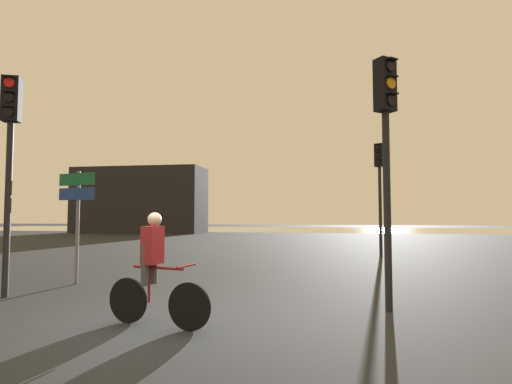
{
  "coord_description": "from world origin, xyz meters",
  "views": [
    {
      "loc": [
        2.28,
        -5.56,
        1.58
      ],
      "look_at": [
        0.5,
        5.0,
        2.2
      ],
      "focal_mm": 28.0,
      "sensor_mm": 36.0,
      "label": 1
    }
  ],
  "objects_px": {
    "distant_building": "(140,200)",
    "traffic_light_near_left": "(10,142)",
    "cyclist": "(154,268)",
    "traffic_light_far_right": "(380,178)",
    "traffic_light_near_right": "(386,134)",
    "direction_sign_post": "(77,206)"
  },
  "relations": [
    {
      "from": "distant_building",
      "to": "traffic_light_near_left",
      "type": "distance_m",
      "value": 28.64
    },
    {
      "from": "distant_building",
      "to": "cyclist",
      "type": "height_order",
      "value": "distant_building"
    },
    {
      "from": "traffic_light_far_right",
      "to": "cyclist",
      "type": "height_order",
      "value": "traffic_light_far_right"
    },
    {
      "from": "traffic_light_near_left",
      "to": "cyclist",
      "type": "bearing_deg",
      "value": 139.03
    },
    {
      "from": "traffic_light_near_right",
      "to": "cyclist",
      "type": "distance_m",
      "value": 4.32
    },
    {
      "from": "cyclist",
      "to": "direction_sign_post",
      "type": "bearing_deg",
      "value": -119.54
    },
    {
      "from": "distant_building",
      "to": "traffic_light_near_left",
      "type": "height_order",
      "value": "distant_building"
    },
    {
      "from": "traffic_light_far_right",
      "to": "cyclist",
      "type": "bearing_deg",
      "value": 101.42
    },
    {
      "from": "distant_building",
      "to": "traffic_light_near_left",
      "type": "xyz_separation_m",
      "value": [
        10.19,
        -26.76,
        0.1
      ]
    },
    {
      "from": "distant_building",
      "to": "direction_sign_post",
      "type": "relative_size",
      "value": 4.43
    },
    {
      "from": "distant_building",
      "to": "traffic_light_far_right",
      "type": "xyz_separation_m",
      "value": [
        18.4,
        -17.75,
        0.12
      ]
    },
    {
      "from": "traffic_light_near_left",
      "to": "traffic_light_far_right",
      "type": "distance_m",
      "value": 12.19
    },
    {
      "from": "traffic_light_far_right",
      "to": "direction_sign_post",
      "type": "height_order",
      "value": "traffic_light_far_right"
    },
    {
      "from": "traffic_light_near_left",
      "to": "cyclist",
      "type": "xyz_separation_m",
      "value": [
        3.65,
        -1.39,
        -2.19
      ]
    },
    {
      "from": "distant_building",
      "to": "cyclist",
      "type": "xyz_separation_m",
      "value": [
        13.85,
        -28.16,
        -2.08
      ]
    },
    {
      "from": "direction_sign_post",
      "to": "traffic_light_near_right",
      "type": "bearing_deg",
      "value": -177.78
    },
    {
      "from": "distant_building",
      "to": "traffic_light_far_right",
      "type": "height_order",
      "value": "distant_building"
    },
    {
      "from": "distant_building",
      "to": "cyclist",
      "type": "distance_m",
      "value": 31.45
    },
    {
      "from": "cyclist",
      "to": "traffic_light_far_right",
      "type": "bearing_deg",
      "value": 169.46
    },
    {
      "from": "traffic_light_near_left",
      "to": "distant_building",
      "type": "bearing_deg",
      "value": -89.23
    },
    {
      "from": "traffic_light_near_right",
      "to": "traffic_light_far_right",
      "type": "xyz_separation_m",
      "value": [
        1.1,
        8.93,
        0.07
      ]
    },
    {
      "from": "traffic_light_near_left",
      "to": "direction_sign_post",
      "type": "height_order",
      "value": "traffic_light_near_left"
    }
  ]
}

